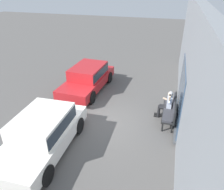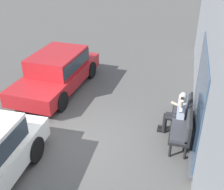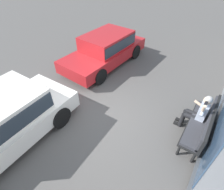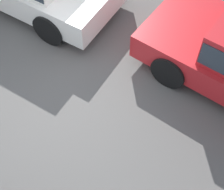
% 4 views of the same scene
% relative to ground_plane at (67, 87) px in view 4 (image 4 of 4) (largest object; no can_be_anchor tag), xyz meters
% --- Properties ---
extents(ground_plane, '(60.00, 60.00, 0.00)m').
position_rel_ground_plane_xyz_m(ground_plane, '(0.00, 0.00, 0.00)').
color(ground_plane, '#565451').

